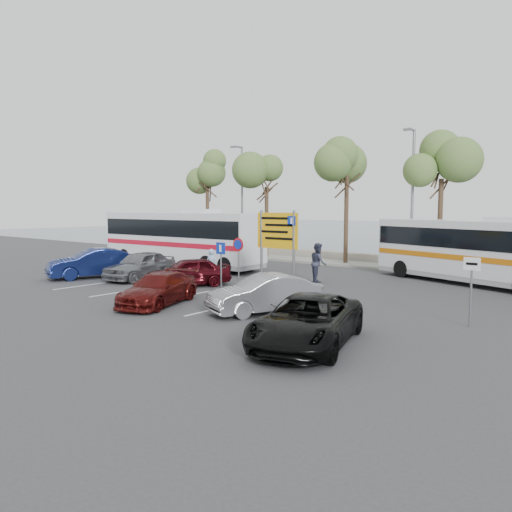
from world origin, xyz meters
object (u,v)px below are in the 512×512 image
Objects in this scene: street_lamp_left at (241,195)px; car_silver_a at (140,265)px; pedestrian_near at (212,266)px; car_blue at (94,263)px; car_red at (188,272)px; pedestrian_far at (318,263)px; car_silver_b at (265,294)px; direction_sign at (277,237)px; suv_black at (307,321)px; coach_bus_left at (181,240)px; street_lamp_right at (412,192)px; coach_bus_right at (477,253)px; car_maroon at (158,289)px.

car_silver_a is at bearing -74.20° from street_lamp_left.
car_silver_a is 2.55× the size of pedestrian_near.
street_lamp_left reaches higher than car_blue.
car_red is 2.03× the size of pedestrian_far.
direction_sign is at bearing 144.66° from car_silver_b.
car_silver_b is at bearing -46.87° from street_lamp_left.
suv_black is (13.60, -5.00, -0.05)m from car_silver_a.
street_lamp_left reaches higher than pedestrian_far.
direction_sign reaches higher than pedestrian_far.
direction_sign is 7.97m from car_silver_a.
suv_black is (17.00, -17.02, -3.92)m from street_lamp_left.
coach_bus_left is 2.84× the size of car_silver_b.
direction_sign is (11.00, -10.32, -2.17)m from street_lamp_left.
car_blue is at bearing -132.29° from street_lamp_right.
street_lamp_left is 1.00× the size of street_lamp_right.
coach_bus_left reaches higher than car_red.
car_maroon is (-8.10, -12.81, -0.92)m from coach_bus_right.
coach_bus_right is 2.57× the size of car_maroon.
car_silver_a is at bearing -147.45° from coach_bus_right.
pedestrian_far reaches higher than car_red.
car_maroon is 4.50m from car_red.
car_silver_b is (4.10, 1.42, 0.07)m from car_maroon.
car_blue is 1.18× the size of car_red.
direction_sign is 10.54m from car_blue.
street_lamp_right is at bearing 115.26° from car_silver_b.
coach_bus_right is at bearing -9.79° from street_lamp_left.
car_red is (6.00, 1.17, -0.09)m from car_blue.
street_lamp_right reaches higher than car_silver_a.
direction_sign is at bearing -18.35° from coach_bus_left.
street_lamp_left is at bearing -62.81° from pedestrian_near.
pedestrian_far is (-6.40, -4.00, -0.55)m from coach_bus_right.
car_maroon is 5.77m from pedestrian_near.
street_lamp_left is 18.84m from car_maroon.
pedestrian_far is at bearing -148.00° from coach_bus_right.
coach_bus_right is at bearing 48.35° from direction_sign.
street_lamp_left reaches higher than coach_bus_right.
coach_bus_left is at bearing 172.58° from car_silver_b.
car_silver_a reaches higher than car_silver_b.
car_maroon is (-3.60, -15.83, -3.99)m from street_lamp_right.
car_silver_b is at bearing -58.61° from direction_sign.
car_maroon is at bearing -122.31° from coach_bus_right.
car_red is 2.36× the size of pedestrian_near.
direction_sign is 5.10m from car_silver_b.
suv_black is (6.00, -6.70, -1.75)m from direction_sign.
pedestrian_near is at bearing 43.75° from car_blue.
suv_black is at bearing -48.16° from direction_sign.
pedestrian_far is at bearing -32.31° from street_lamp_left.
direction_sign is at bearing 54.51° from car_maroon.
pedestrian_far is (3.97, 3.51, 0.14)m from pedestrian_near.
coach_bus_left is 5.61m from car_silver_a.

